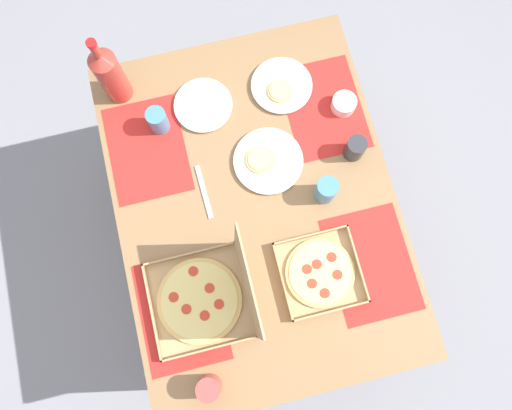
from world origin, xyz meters
TOP-DOWN VIEW (x-y plane):
  - ground_plane at (0.00, 0.00)m, footprint 6.00×6.00m
  - dining_table at (0.00, 0.00)m, footprint 1.26×0.93m
  - placemat_near_left at (-0.28, -0.32)m, footprint 0.36×0.26m
  - placemat_near_right at (0.28, -0.32)m, footprint 0.36×0.26m
  - placemat_far_left at (-0.28, 0.32)m, footprint 0.36×0.26m
  - placemat_far_right at (0.28, 0.32)m, footprint 0.36×0.26m
  - pizza_box_corner_left at (0.26, -0.21)m, footprint 0.31×0.33m
  - pizza_box_corner_right at (0.27, 0.15)m, footprint 0.26×0.26m
  - plate_far_left at (-0.39, 0.19)m, footprint 0.22×0.22m
  - plate_near_left at (-0.14, 0.07)m, footprint 0.24×0.24m
  - plate_far_right at (-0.39, -0.09)m, footprint 0.20×0.20m
  - soda_bottle at (-0.51, -0.37)m, footprint 0.09×0.09m
  - cup_spare at (-0.10, 0.37)m, footprint 0.07×0.07m
  - cup_clear_left at (0.52, -0.27)m, footprint 0.07×0.07m
  - cup_clear_right at (0.02, 0.23)m, footprint 0.07×0.07m
  - cup_red at (-0.35, -0.25)m, footprint 0.07×0.07m
  - condiment_bowl at (-0.27, 0.38)m, footprint 0.08×0.08m
  - fork_by_near_left at (-0.09, -0.16)m, footprint 0.19×0.02m

SIDE VIEW (x-z plane):
  - ground_plane at x=0.00m, z-range 0.00..0.00m
  - dining_table at x=0.00m, z-range 0.26..1.04m
  - placemat_near_left at x=-0.28m, z-range 0.78..0.78m
  - placemat_near_right at x=0.28m, z-range 0.78..0.78m
  - placemat_far_left at x=-0.28m, z-range 0.78..0.78m
  - placemat_far_right at x=0.28m, z-range 0.78..0.78m
  - fork_by_near_left at x=-0.09m, z-range 0.78..0.78m
  - plate_far_right at x=-0.39m, z-range 0.78..0.80m
  - plate_far_left at x=-0.39m, z-range 0.78..0.80m
  - plate_near_left at x=-0.14m, z-range 0.78..0.80m
  - pizza_box_corner_right at x=0.27m, z-range 0.77..0.81m
  - condiment_bowl at x=-0.27m, z-range 0.78..0.83m
  - cup_spare at x=-0.10m, z-range 0.78..0.87m
  - cup_red at x=-0.35m, z-range 0.78..0.88m
  - cup_clear_left at x=0.52m, z-range 0.78..0.88m
  - pizza_box_corner_left at x=0.26m, z-range 0.66..1.00m
  - cup_clear_right at x=0.02m, z-range 0.78..0.89m
  - soda_bottle at x=-0.51m, z-range 0.75..1.07m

